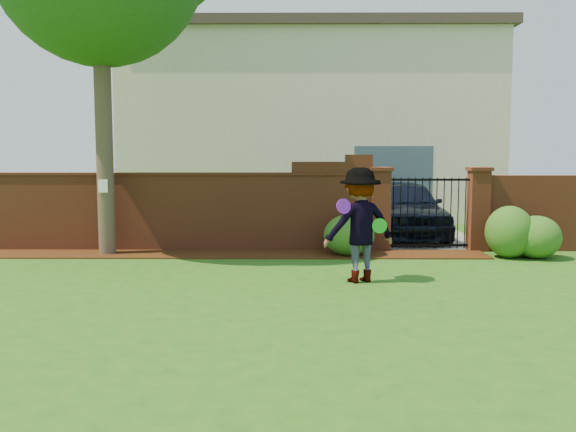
{
  "coord_description": "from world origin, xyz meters",
  "views": [
    {
      "loc": [
        0.41,
        -9.79,
        2.21
      ],
      "look_at": [
        0.34,
        1.4,
        1.05
      ],
      "focal_mm": 38.39,
      "sensor_mm": 36.0,
      "label": 1
    }
  ],
  "objects_px": {
    "man": "(360,225)",
    "frisbee_purple": "(344,206)",
    "frisbee_green": "(380,226)",
    "car": "(405,209)"
  },
  "relations": [
    {
      "from": "man",
      "to": "frisbee_green",
      "type": "distance_m",
      "value": 0.33
    },
    {
      "from": "man",
      "to": "frisbee_green",
      "type": "relative_size",
      "value": 7.64
    },
    {
      "from": "man",
      "to": "frisbee_purple",
      "type": "xyz_separation_m",
      "value": [
        -0.3,
        -0.21,
        0.34
      ]
    },
    {
      "from": "car",
      "to": "frisbee_purple",
      "type": "relative_size",
      "value": 17.27
    },
    {
      "from": "man",
      "to": "frisbee_purple",
      "type": "distance_m",
      "value": 0.5
    },
    {
      "from": "frisbee_purple",
      "to": "car",
      "type": "bearing_deg",
      "value": 69.94
    },
    {
      "from": "man",
      "to": "frisbee_green",
      "type": "height_order",
      "value": "man"
    },
    {
      "from": "frisbee_purple",
      "to": "frisbee_green",
      "type": "bearing_deg",
      "value": 11.23
    },
    {
      "from": "car",
      "to": "frisbee_green",
      "type": "height_order",
      "value": "car"
    },
    {
      "from": "car",
      "to": "frisbee_green",
      "type": "xyz_separation_m",
      "value": [
        -1.44,
        -5.52,
        0.22
      ]
    }
  ]
}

